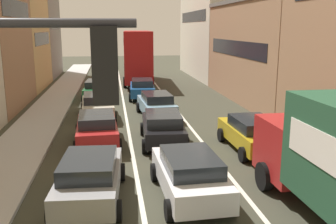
% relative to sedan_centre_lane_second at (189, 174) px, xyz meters
% --- Properties ---
extents(sidewalk_left, '(2.60, 64.00, 0.14)m').
position_rel_sedan_centre_lane_second_xyz_m(sidewalk_left, '(-6.57, 13.48, -0.73)').
color(sidewalk_left, '#B1B1B1').
rests_on(sidewalk_left, ground).
extents(lane_stripe_left, '(0.16, 60.00, 0.01)m').
position_rel_sedan_centre_lane_second_xyz_m(lane_stripe_left, '(-1.57, 13.48, -0.79)').
color(lane_stripe_left, silver).
rests_on(lane_stripe_left, ground).
extents(lane_stripe_right, '(0.16, 60.00, 0.01)m').
position_rel_sedan_centre_lane_second_xyz_m(lane_stripe_right, '(1.83, 13.48, -0.79)').
color(lane_stripe_right, silver).
rests_on(lane_stripe_right, ground).
extents(building_row_right, '(7.20, 43.90, 13.31)m').
position_rel_sedan_centre_lane_second_xyz_m(building_row_right, '(10.03, 14.99, 4.99)').
color(building_row_right, beige).
rests_on(building_row_right, ground).
extents(sedan_centre_lane_second, '(2.17, 4.36, 1.49)m').
position_rel_sedan_centre_lane_second_xyz_m(sedan_centre_lane_second, '(0.00, 0.00, 0.00)').
color(sedan_centre_lane_second, silver).
rests_on(sedan_centre_lane_second, ground).
extents(wagon_left_lane_second, '(2.29, 4.41, 1.49)m').
position_rel_sedan_centre_lane_second_xyz_m(wagon_left_lane_second, '(-3.14, 0.20, 0.00)').
color(wagon_left_lane_second, gray).
rests_on(wagon_left_lane_second, ground).
extents(hatchback_centre_lane_third, '(2.25, 4.39, 1.49)m').
position_rel_sedan_centre_lane_second_xyz_m(hatchback_centre_lane_third, '(-0.06, 5.89, 0.00)').
color(hatchback_centre_lane_third, black).
rests_on(hatchback_centre_lane_third, ground).
extents(sedan_left_lane_third, '(2.22, 4.38, 1.49)m').
position_rel_sedan_centre_lane_second_xyz_m(sedan_left_lane_third, '(-3.12, 6.18, 0.00)').
color(sedan_left_lane_third, '#A51E1E').
rests_on(sedan_left_lane_third, ground).
extents(coupe_centre_lane_fourth, '(2.28, 4.40, 1.49)m').
position_rel_sedan_centre_lane_second_xyz_m(coupe_centre_lane_fourth, '(0.29, 11.33, 0.00)').
color(coupe_centre_lane_fourth, '#759EB7').
rests_on(coupe_centre_lane_fourth, ground).
extents(sedan_left_lane_fourth, '(2.26, 4.40, 1.49)m').
position_rel_sedan_centre_lane_second_xyz_m(sedan_left_lane_fourth, '(-3.28, 11.64, 0.00)').
color(sedan_left_lane_fourth, beige).
rests_on(sedan_left_lane_fourth, ground).
extents(sedan_centre_lane_fifth, '(2.25, 4.39, 1.49)m').
position_rel_sedan_centre_lane_second_xyz_m(sedan_centre_lane_fifth, '(-0.06, 17.77, 0.00)').
color(sedan_centre_lane_fifth, '#194C8C').
rests_on(sedan_centre_lane_fifth, ground).
extents(sedan_left_lane_fifth, '(2.26, 4.40, 1.49)m').
position_rel_sedan_centre_lane_second_xyz_m(sedan_left_lane_fifth, '(-3.48, 17.72, 0.00)').
color(sedan_left_lane_fifth, '#19592D').
rests_on(sedan_left_lane_fifth, ground).
extents(sedan_right_lane_behind_truck, '(2.13, 4.33, 1.49)m').
position_rel_sedan_centre_lane_second_xyz_m(sedan_right_lane_behind_truck, '(3.71, 4.26, 0.00)').
color(sedan_right_lane_behind_truck, '#B29319').
rests_on(sedan_right_lane_behind_truck, ground).
extents(bus_mid_queue_primary, '(3.18, 10.61, 5.06)m').
position_rel_sedan_centre_lane_second_xyz_m(bus_mid_queue_primary, '(0.21, 26.30, 2.03)').
color(bus_mid_queue_primary, '#B21919').
rests_on(bus_mid_queue_primary, ground).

